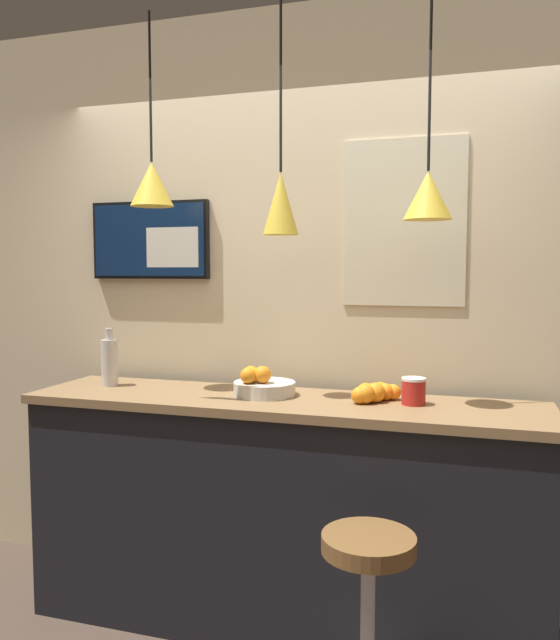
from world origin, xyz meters
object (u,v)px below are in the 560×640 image
(bar_stool, at_px, (368,605))
(mounted_tv, at_px, (150,240))
(fruit_bowl, at_px, (262,385))
(juice_bottle, at_px, (110,361))
(spread_jar, at_px, (414,391))

(bar_stool, distance_m, mounted_tv, 2.05)
(bar_stool, bearing_deg, fruit_bowl, 134.10)
(juice_bottle, xyz_separation_m, mounted_tv, (0.07, 0.29, 0.60))
(juice_bottle, bearing_deg, mounted_tv, 75.43)
(spread_jar, relative_size, mounted_tv, 0.17)
(bar_stool, relative_size, mounted_tv, 1.10)
(fruit_bowl, bearing_deg, bar_stool, -45.90)
(fruit_bowl, xyz_separation_m, juice_bottle, (-0.80, 0.01, 0.07))
(fruit_bowl, relative_size, juice_bottle, 0.99)
(fruit_bowl, xyz_separation_m, spread_jar, (0.67, 0.01, 0.01))
(bar_stool, relative_size, juice_bottle, 2.56)
(fruit_bowl, distance_m, spread_jar, 0.68)
(juice_bottle, distance_m, spread_jar, 1.47)
(spread_jar, bearing_deg, juice_bottle, 180.00)
(juice_bottle, bearing_deg, spread_jar, -0.00)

